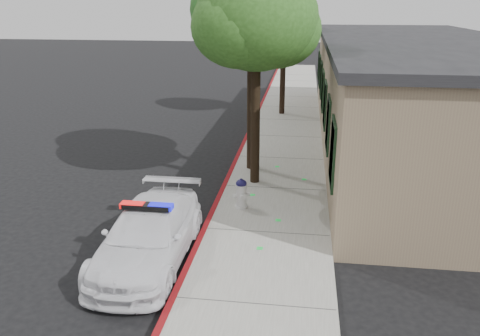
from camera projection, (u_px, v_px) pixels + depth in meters
name	position (u px, v px, depth m)	size (l,w,h in m)	color
ground	(202.00, 233.00, 12.14)	(120.00, 120.00, 0.00)	black
sidewalk	(274.00, 190.00, 14.72)	(3.20, 60.00, 0.15)	gray
red_curb	(224.00, 187.00, 14.92)	(0.14, 60.00, 0.16)	maroon
clapboard_building	(414.00, 92.00, 19.02)	(7.30, 20.89, 4.24)	#867458
police_car	(149.00, 234.00, 10.70)	(1.78, 4.37, 1.39)	white
fire_hydrant	(241.00, 193.00, 13.16)	(0.48, 0.42, 0.84)	silver
street_tree_near	(257.00, 23.00, 13.63)	(3.67, 3.52, 6.45)	black
street_tree_mid	(253.00, 7.00, 14.77)	(3.95, 3.63, 6.93)	black
street_tree_far	(285.00, 22.00, 22.92)	(3.22, 3.16, 5.89)	black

